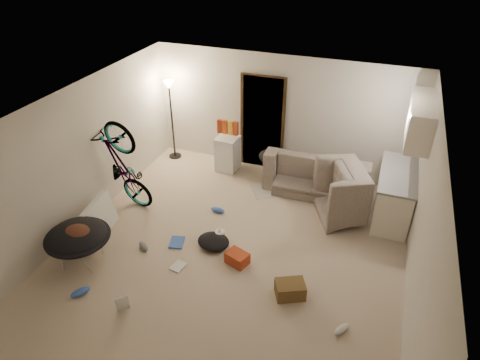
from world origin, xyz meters
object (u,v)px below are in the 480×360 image
(kitchen_counter, at_px, (394,195))
(saucer_chair, at_px, (79,242))
(tv_box, at_px, (98,220))
(armchair, at_px, (360,197))
(floor_lamp, at_px, (170,103))
(bicycle, at_px, (126,185))
(drink_case_a, at_px, (290,289))
(juicer, at_px, (220,235))
(mini_fridge, at_px, (228,153))
(drink_case_b, at_px, (237,258))
(sofa, at_px, (317,175))

(kitchen_counter, xyz_separation_m, saucer_chair, (-4.57, -3.03, -0.01))
(tv_box, bearing_deg, armchair, 19.07)
(kitchen_counter, distance_m, tv_box, 5.28)
(floor_lamp, distance_m, bicycle, 2.25)
(drink_case_a, xyz_separation_m, juicer, (-1.46, 0.83, -0.02))
(armchair, distance_m, juicer, 2.66)
(floor_lamp, distance_m, mini_fridge, 1.65)
(drink_case_b, bearing_deg, drink_case_a, -2.04)
(mini_fridge, height_order, juicer, mini_fridge)
(mini_fridge, xyz_separation_m, juicer, (0.75, -2.29, -0.28))
(juicer, bearing_deg, saucer_chair, -145.29)
(bicycle, xyz_separation_m, mini_fridge, (1.26, 2.00, -0.12))
(armchair, bearing_deg, drink_case_b, 115.88)
(sofa, height_order, juicer, sofa)
(kitchen_counter, height_order, drink_case_a, kitchen_counter)
(floor_lamp, bearing_deg, juicer, -48.59)
(armchair, bearing_deg, kitchen_counter, -98.15)
(armchair, distance_m, saucer_chair, 4.90)
(kitchen_counter, xyz_separation_m, drink_case_a, (-1.26, -2.58, -0.32))
(bicycle, xyz_separation_m, juicer, (2.01, -0.30, -0.41))
(sofa, height_order, armchair, armchair)
(bicycle, bearing_deg, kitchen_counter, -64.07)
(saucer_chair, distance_m, drink_case_b, 2.51)
(armchair, xyz_separation_m, juicer, (-2.13, -1.57, -0.28))
(drink_case_b, bearing_deg, floor_lamp, 152.01)
(armchair, distance_m, tv_box, 4.68)
(kitchen_counter, relative_size, sofa, 0.73)
(sofa, bearing_deg, tv_box, 39.85)
(floor_lamp, distance_m, juicer, 3.41)
(drink_case_a, relative_size, juicer, 1.77)
(floor_lamp, xyz_separation_m, bicycle, (0.10, -2.10, -0.80))
(saucer_chair, xyz_separation_m, juicer, (1.85, 1.28, -0.33))
(juicer, bearing_deg, kitchen_counter, 32.66)
(bicycle, xyz_separation_m, tv_box, (0.00, -0.90, -0.19))
(floor_lamp, distance_m, saucer_chair, 3.79)
(sofa, distance_m, bicycle, 3.75)
(drink_case_a, bearing_deg, tv_box, 150.12)
(drink_case_b, bearing_deg, sofa, 94.05)
(bicycle, xyz_separation_m, saucer_chair, (0.16, -1.58, -0.08))
(tv_box, relative_size, juicer, 4.05)
(saucer_chair, distance_m, tv_box, 0.71)
(floor_lamp, relative_size, drink_case_a, 4.28)
(bicycle, bearing_deg, saucer_chair, -165.46)
(saucer_chair, xyz_separation_m, drink_case_b, (2.34, 0.84, -0.33))
(bicycle, height_order, drink_case_b, bicycle)
(tv_box, bearing_deg, bicycle, 81.42)
(armchair, height_order, saucer_chair, armchair)
(juicer, bearing_deg, drink_case_b, -42.76)
(bicycle, distance_m, saucer_chair, 1.59)
(bicycle, relative_size, tv_box, 1.99)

